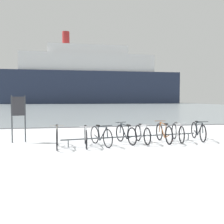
% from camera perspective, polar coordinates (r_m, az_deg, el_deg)
% --- Properties ---
extents(ground, '(80.00, 132.00, 0.08)m').
position_cam_1_polar(ground, '(59.41, -8.72, 1.36)').
color(ground, white).
extents(bike_rack, '(5.53, 0.91, 0.31)m').
position_cam_1_polar(bike_rack, '(9.97, 4.75, -5.47)').
color(bike_rack, '#4C5156').
rests_on(bike_rack, ground).
extents(bicycle_0, '(0.46, 1.74, 0.84)m').
position_cam_1_polar(bicycle_0, '(9.31, -12.13, -5.46)').
color(bicycle_0, black).
rests_on(bicycle_0, ground).
extents(bicycle_1, '(0.46, 1.75, 0.79)m').
position_cam_1_polar(bicycle_1, '(9.42, -5.87, -5.45)').
color(bicycle_1, black).
rests_on(bicycle_1, ground).
extents(bicycle_2, '(0.69, 1.60, 0.80)m').
position_cam_1_polar(bicycle_2, '(9.51, -2.47, -5.33)').
color(bicycle_2, black).
rests_on(bicycle_2, ground).
extents(bicycle_3, '(0.58, 1.61, 0.80)m').
position_cam_1_polar(bicycle_3, '(9.98, 3.07, -4.94)').
color(bicycle_3, black).
rests_on(bicycle_3, ground).
extents(bicycle_4, '(0.46, 1.63, 0.78)m').
position_cam_1_polar(bicycle_4, '(10.12, 6.78, -4.91)').
color(bicycle_4, black).
rests_on(bicycle_4, ground).
extents(bicycle_5, '(0.46, 1.73, 0.83)m').
position_cam_1_polar(bicycle_5, '(10.40, 11.46, -4.60)').
color(bicycle_5, black).
rests_on(bicycle_5, ground).
extents(bicycle_6, '(0.46, 1.72, 0.80)m').
position_cam_1_polar(bicycle_6, '(10.78, 14.42, -4.43)').
color(bicycle_6, black).
rests_on(bicycle_6, ground).
extents(bicycle_7, '(0.48, 1.77, 0.83)m').
position_cam_1_polar(bicycle_7, '(11.34, 18.64, -4.06)').
color(bicycle_7, black).
rests_on(bicycle_7, ground).
extents(info_sign, '(0.54, 0.18, 1.87)m').
position_cam_1_polar(info_sign, '(10.76, -20.11, 0.25)').
color(info_sign, '#33383D').
rests_on(info_sign, ground).
extents(ferry_ship, '(56.15, 13.11, 23.03)m').
position_cam_1_polar(ferry_ship, '(85.45, -4.75, 7.13)').
color(ferry_ship, '#232D47').
rests_on(ferry_ship, ground).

